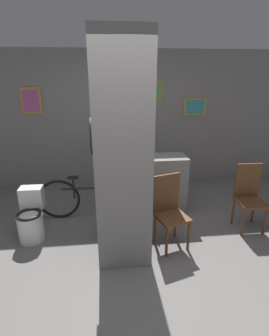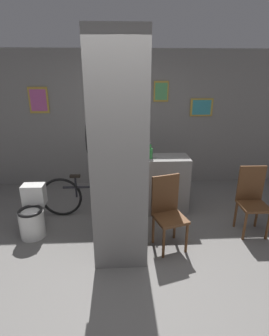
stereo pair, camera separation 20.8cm
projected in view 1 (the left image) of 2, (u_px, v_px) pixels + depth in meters
name	position (u px, v px, depth m)	size (l,w,h in m)	color
ground_plane	(133.00, 268.00, 3.12)	(14.00, 14.00, 0.00)	slate
wall_back	(119.00, 120.00, 5.13)	(8.00, 0.09, 2.60)	gray
pillar_center	(121.00, 152.00, 3.09)	(0.65, 0.92, 2.60)	gray
counter_shelf	(147.00, 184.00, 4.28)	(1.26, 0.44, 0.94)	gray
toilet	(31.00, 218.00, 3.61)	(0.34, 0.50, 0.69)	silver
chair_near_pillar	(169.00, 209.00, 3.41)	(0.47, 0.47, 0.97)	brown
chair_by_doorway	(249.00, 195.00, 3.80)	(0.38, 0.38, 0.97)	brown
bicycle	(90.00, 197.00, 4.13)	(1.62, 0.42, 0.70)	black
bottle_tall	(148.00, 153.00, 4.03)	(0.07, 0.07, 0.25)	#267233
bottle_short	(140.00, 152.00, 4.11)	(0.08, 0.08, 0.21)	#19598C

